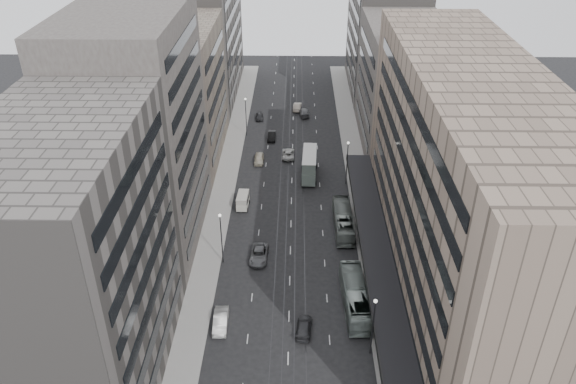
# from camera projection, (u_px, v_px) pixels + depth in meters

# --- Properties ---
(ground) EXTENTS (220.00, 220.00, 0.00)m
(ground) POSITION_uv_depth(u_px,v_px,m) (289.00, 322.00, 70.80)
(ground) COLOR black
(ground) RESTS_ON ground
(sidewalk_right) EXTENTS (4.00, 125.00, 0.15)m
(sidewalk_right) POSITION_uv_depth(u_px,v_px,m) (357.00, 177.00, 102.74)
(sidewalk_right) COLOR gray
(sidewalk_right) RESTS_ON ground
(sidewalk_left) EXTENTS (4.00, 125.00, 0.15)m
(sidewalk_left) POSITION_uv_depth(u_px,v_px,m) (227.00, 175.00, 103.08)
(sidewalk_left) COLOR gray
(sidewalk_left) RESTS_ON ground
(department_store) EXTENTS (19.20, 60.00, 30.00)m
(department_store) POSITION_uv_depth(u_px,v_px,m) (462.00, 189.00, 69.67)
(department_store) COLOR gray
(department_store) RESTS_ON ground
(building_right_mid) EXTENTS (15.00, 28.00, 24.00)m
(building_right_mid) POSITION_uv_depth(u_px,v_px,m) (403.00, 87.00, 108.90)
(building_right_mid) COLOR #48423E
(building_right_mid) RESTS_ON ground
(building_right_far) EXTENTS (15.00, 32.00, 28.00)m
(building_right_far) POSITION_uv_depth(u_px,v_px,m) (384.00, 34.00, 133.59)
(building_right_far) COLOR #66615C
(building_right_far) RESTS_ON ground
(building_left_a) EXTENTS (15.00, 28.00, 30.00)m
(building_left_a) POSITION_uv_depth(u_px,v_px,m) (75.00, 266.00, 56.53)
(building_left_a) COLOR #66615C
(building_left_a) RESTS_ON ground
(building_left_b) EXTENTS (15.00, 26.00, 34.00)m
(building_left_b) POSITION_uv_depth(u_px,v_px,m) (138.00, 134.00, 78.64)
(building_left_b) COLOR #48423E
(building_left_b) RESTS_ON ground
(building_left_c) EXTENTS (15.00, 28.00, 25.00)m
(building_left_c) POSITION_uv_depth(u_px,v_px,m) (177.00, 94.00, 104.11)
(building_left_c) COLOR gray
(building_left_c) RESTS_ON ground
(building_left_d) EXTENTS (15.00, 38.00, 28.00)m
(building_left_d) POSITION_uv_depth(u_px,v_px,m) (203.00, 37.00, 131.62)
(building_left_d) COLOR #66615C
(building_left_d) RESTS_ON ground
(lamp_right_near) EXTENTS (0.44, 0.44, 8.32)m
(lamp_right_near) POSITION_uv_depth(u_px,v_px,m) (374.00, 320.00, 63.70)
(lamp_right_near) COLOR #262628
(lamp_right_near) RESTS_ON ground
(lamp_right_far) EXTENTS (0.44, 0.44, 8.32)m
(lamp_right_far) POSITION_uv_depth(u_px,v_px,m) (347.00, 158.00, 97.99)
(lamp_right_far) COLOR #262628
(lamp_right_far) RESTS_ON ground
(lamp_left_near) EXTENTS (0.44, 0.44, 8.32)m
(lamp_left_near) POSITION_uv_depth(u_px,v_px,m) (221.00, 233.00, 78.55)
(lamp_left_near) COLOR #262628
(lamp_left_near) RESTS_ON ground
(lamp_left_far) EXTENTS (0.44, 0.44, 8.32)m
(lamp_left_far) POSITION_uv_depth(u_px,v_px,m) (246.00, 112.00, 115.41)
(lamp_left_far) COLOR #262628
(lamp_left_far) RESTS_ON ground
(bus_near) EXTENTS (3.35, 12.24, 3.38)m
(bus_near) POSITION_uv_depth(u_px,v_px,m) (355.00, 296.00, 72.38)
(bus_near) COLOR gray
(bus_near) RESTS_ON ground
(bus_far) EXTENTS (2.81, 11.37, 3.16)m
(bus_far) POSITION_uv_depth(u_px,v_px,m) (343.00, 220.00, 87.66)
(bus_far) COLOR gray
(bus_far) RESTS_ON ground
(double_decker) EXTENTS (3.03, 8.84, 4.77)m
(double_decker) POSITION_uv_depth(u_px,v_px,m) (309.00, 164.00, 101.49)
(double_decker) COLOR slate
(double_decker) RESTS_ON ground
(panel_van) EXTENTS (2.08, 3.99, 2.47)m
(panel_van) POSITION_uv_depth(u_px,v_px,m) (243.00, 200.00, 93.22)
(panel_van) COLOR silver
(panel_van) RESTS_ON ground
(sedan_1) EXTENTS (1.87, 4.97, 1.62)m
(sedan_1) POSITION_uv_depth(u_px,v_px,m) (221.00, 321.00, 69.82)
(sedan_1) COLOR #BCBCB8
(sedan_1) RESTS_ON ground
(sedan_2) EXTENTS (2.72, 5.50, 1.50)m
(sedan_2) POSITION_uv_depth(u_px,v_px,m) (259.00, 255.00, 81.52)
(sedan_2) COLOR #5F5F62
(sedan_2) RESTS_ON ground
(sedan_3) EXTENTS (2.39, 4.81, 1.34)m
(sedan_3) POSITION_uv_depth(u_px,v_px,m) (304.00, 327.00, 69.09)
(sedan_3) COLOR #2A2B2D
(sedan_3) RESTS_ON ground
(sedan_4) EXTENTS (1.80, 4.47, 1.52)m
(sedan_4) POSITION_uv_depth(u_px,v_px,m) (259.00, 159.00, 107.31)
(sedan_4) COLOR #B4AB95
(sedan_4) RESTS_ON ground
(sedan_5) EXTENTS (1.59, 4.50, 1.48)m
(sedan_5) POSITION_uv_depth(u_px,v_px,m) (272.00, 136.00, 116.14)
(sedan_5) COLOR black
(sedan_5) RESTS_ON ground
(sedan_6) EXTENTS (2.37, 5.08, 1.41)m
(sedan_6) POSITION_uv_depth(u_px,v_px,m) (288.00, 154.00, 109.22)
(sedan_6) COLOR #B9B8B4
(sedan_6) RESTS_ON ground
(sedan_7) EXTENTS (2.74, 5.37, 1.49)m
(sedan_7) POSITION_uv_depth(u_px,v_px,m) (304.00, 112.00, 126.80)
(sedan_7) COLOR #565658
(sedan_7) RESTS_ON ground
(sedan_8) EXTENTS (1.89, 4.05, 1.34)m
(sedan_8) POSITION_uv_depth(u_px,v_px,m) (260.00, 116.00, 125.00)
(sedan_8) COLOR #252528
(sedan_8) RESTS_ON ground
(sedan_9) EXTENTS (2.05, 4.90, 1.57)m
(sedan_9) POSITION_uv_depth(u_px,v_px,m) (297.00, 107.00, 129.52)
(sedan_9) COLOR #B5A796
(sedan_9) RESTS_ON ground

